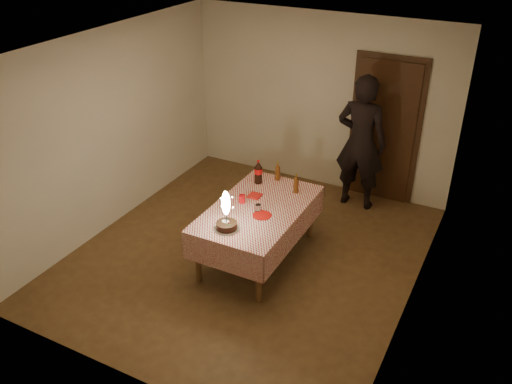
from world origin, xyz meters
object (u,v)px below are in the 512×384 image
clear_cup (258,208)px  amber_bottle_right (296,184)px  dining_table (258,214)px  cola_bottle (258,172)px  amber_bottle_left (278,171)px  birthday_cake (226,218)px  red_cup (242,199)px  red_plate (262,215)px  photographer (361,142)px

clear_cup → amber_bottle_right: bearing=72.0°
dining_table → cola_bottle: cola_bottle is taller
dining_table → amber_bottle_left: 0.79m
birthday_cake → red_cup: birthday_cake is taller
red_plate → photographer: size_ratio=0.11×
dining_table → red_cup: size_ratio=17.20×
red_cup → photographer: bearing=64.6°
amber_bottle_left → photographer: 1.34m
cola_bottle → amber_bottle_right: size_ratio=1.25×
dining_table → birthday_cake: (-0.10, -0.57, 0.24)m
clear_cup → amber_bottle_left: amber_bottle_left is taller
cola_bottle → photographer: bearing=54.1°
red_cup → amber_bottle_right: (0.47, 0.53, 0.07)m
birthday_cake → amber_bottle_left: bearing=90.3°
clear_cup → amber_bottle_left: bearing=100.1°
birthday_cake → cola_bottle: (-0.19, 1.13, 0.01)m
amber_bottle_left → amber_bottle_right: size_ratio=1.00×
clear_cup → cola_bottle: bearing=117.2°
red_cup → photographer: (0.87, 1.83, 0.20)m
dining_table → cola_bottle: (-0.29, 0.56, 0.25)m
dining_table → amber_bottle_right: size_ratio=6.75×
amber_bottle_right → amber_bottle_left: bearing=149.6°
dining_table → cola_bottle: 0.68m
red_cup → amber_bottle_left: bearing=80.8°
birthday_cake → clear_cup: birthday_cake is taller
birthday_cake → dining_table: bearing=80.4°
dining_table → amber_bottle_right: 0.64m
photographer → dining_table: bearing=-109.3°
amber_bottle_left → red_plate: bearing=-75.5°
birthday_cake → amber_bottle_right: bearing=72.9°
red_plate → cola_bottle: 0.83m
dining_table → clear_cup: bearing=-60.6°
amber_bottle_left → photographer: bearing=55.6°
clear_cup → amber_bottle_right: 0.66m
amber_bottle_right → cola_bottle: bearing=178.6°
red_plate → amber_bottle_right: size_ratio=0.86×
clear_cup → amber_bottle_left: (-0.15, 0.83, 0.07)m
red_cup → amber_bottle_right: 0.71m
photographer → red_plate: bearing=-104.6°
amber_bottle_right → photographer: size_ratio=0.13×
cola_bottle → clear_cup: bearing=-62.8°
dining_table → birthday_cake: bearing=-99.6°
clear_cup → dining_table: bearing=119.4°
birthday_cake → red_cup: (-0.13, 0.59, -0.09)m
red_cup → birthday_cake: bearing=-77.8°
birthday_cake → red_plate: birthday_cake is taller
amber_bottle_left → birthday_cake: bearing=-89.7°
dining_table → birthday_cake: size_ratio=3.65×
red_plate → cola_bottle: size_ratio=0.69×
cola_bottle → photographer: (0.93, 1.29, 0.10)m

